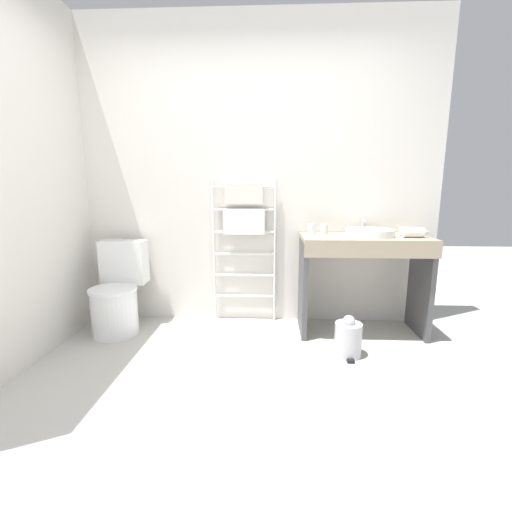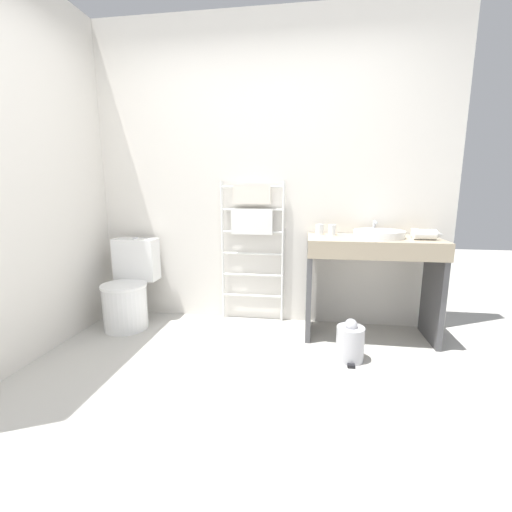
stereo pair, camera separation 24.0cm
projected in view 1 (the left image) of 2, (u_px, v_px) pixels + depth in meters
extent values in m
plane|color=#B2AFA8|center=(238.00, 434.00, 1.72)|extent=(12.00, 12.00, 0.00)
cube|color=silver|center=(254.00, 175.00, 3.07)|extent=(3.27, 0.12, 2.67)
cube|color=silver|center=(16.00, 170.00, 2.31)|extent=(0.12, 2.34, 2.67)
cylinder|color=white|center=(115.00, 312.00, 2.88)|extent=(0.37, 0.37, 0.38)
cylinder|color=white|center=(113.00, 289.00, 2.84)|extent=(0.39, 0.39, 0.02)
cube|color=white|center=(124.00, 262.00, 3.06)|extent=(0.39, 0.18, 0.38)
cylinder|color=silver|center=(123.00, 240.00, 3.02)|extent=(0.05, 0.05, 0.01)
cylinder|color=white|center=(214.00, 252.00, 3.13)|extent=(0.02, 0.02, 1.29)
cylinder|color=white|center=(275.00, 253.00, 3.11)|extent=(0.02, 0.02, 1.29)
cylinder|color=white|center=(245.00, 296.00, 3.20)|extent=(0.56, 0.02, 0.02)
cylinder|color=white|center=(245.00, 275.00, 3.16)|extent=(0.56, 0.02, 0.02)
cylinder|color=white|center=(244.00, 254.00, 3.12)|extent=(0.56, 0.02, 0.02)
cylinder|color=white|center=(244.00, 232.00, 3.08)|extent=(0.56, 0.02, 0.02)
cylinder|color=white|center=(244.00, 210.00, 3.05)|extent=(0.56, 0.02, 0.02)
cylinder|color=white|center=(244.00, 187.00, 3.01)|extent=(0.56, 0.02, 0.02)
cube|color=silver|center=(244.00, 195.00, 2.99)|extent=(0.34, 0.04, 0.16)
cube|color=white|center=(244.00, 222.00, 3.04)|extent=(0.37, 0.04, 0.23)
cube|color=gray|center=(364.00, 238.00, 2.81)|extent=(1.02, 0.52, 0.03)
cube|color=gray|center=(372.00, 251.00, 2.58)|extent=(1.02, 0.02, 0.10)
cube|color=#4C4C4F|center=(303.00, 286.00, 2.91)|extent=(0.04, 0.44, 0.80)
cube|color=#4C4C4F|center=(421.00, 288.00, 2.87)|extent=(0.04, 0.44, 0.80)
cylinder|color=white|center=(370.00, 232.00, 2.81)|extent=(0.39, 0.39, 0.06)
cylinder|color=silver|center=(370.00, 229.00, 2.81)|extent=(0.32, 0.32, 0.01)
cylinder|color=silver|center=(363.00, 226.00, 3.02)|extent=(0.02, 0.02, 0.12)
cylinder|color=silver|center=(365.00, 221.00, 2.97)|extent=(0.02, 0.09, 0.02)
cylinder|color=white|center=(312.00, 229.00, 2.96)|extent=(0.07, 0.07, 0.09)
cylinder|color=white|center=(324.00, 229.00, 2.92)|extent=(0.07, 0.07, 0.09)
cylinder|color=white|center=(413.00, 232.00, 2.71)|extent=(0.16, 0.08, 0.08)
cone|color=silver|center=(427.00, 233.00, 2.71)|extent=(0.06, 0.07, 0.07)
cube|color=white|center=(404.00, 231.00, 2.80)|extent=(0.05, 0.11, 0.06)
cylinder|color=#B7B7BC|center=(348.00, 339.00, 2.52)|extent=(0.20, 0.20, 0.25)
sphere|color=#B7B7BC|center=(349.00, 321.00, 2.49)|extent=(0.09, 0.09, 0.09)
cube|color=black|center=(351.00, 361.00, 2.43)|extent=(0.05, 0.04, 0.02)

